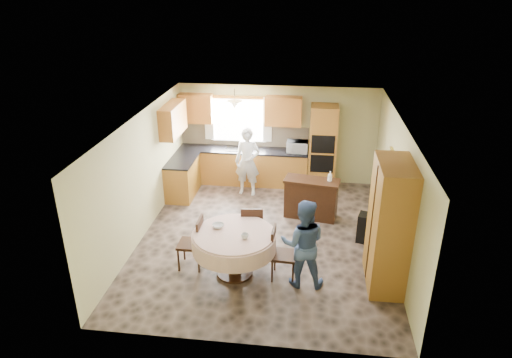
{
  "coord_description": "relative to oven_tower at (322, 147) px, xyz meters",
  "views": [
    {
      "loc": [
        0.82,
        -8.06,
        4.9
      ],
      "look_at": [
        -0.21,
        0.3,
        1.18
      ],
      "focal_mm": 32.0,
      "sensor_mm": 36.0,
      "label": 1
    }
  ],
  "objects": [
    {
      "name": "bowl_sideboard",
      "position": [
        -0.56,
        -1.65,
        -0.19
      ],
      "size": [
        0.24,
        0.24,
        0.05
      ],
      "primitive_type": "imported",
      "rotation": [
        0.0,
        0.0,
        -0.15
      ],
      "color": "#B2B2B2",
      "rests_on": "sideboard"
    },
    {
      "name": "oven_upper",
      "position": [
        0.0,
        -0.31,
        0.19
      ],
      "size": [
        0.56,
        0.01,
        0.45
      ],
      "primitive_type": "cube",
      "color": "black",
      "rests_on": "oven_tower"
    },
    {
      "name": "base_cab_left",
      "position": [
        -3.35,
        -0.89,
        -0.62
      ],
      "size": [
        0.6,
        1.2,
        0.88
      ],
      "primitive_type": "cube",
      "color": "#BD7732",
      "rests_on": "floor"
    },
    {
      "name": "curtain_right",
      "position": [
        -1.4,
        0.24,
        0.59
      ],
      "size": [
        0.22,
        0.02,
        1.15
      ],
      "primitive_type": "cube",
      "color": "white",
      "rests_on": "wall_back"
    },
    {
      "name": "curtain_left",
      "position": [
        -2.9,
        0.24,
        0.59
      ],
      "size": [
        0.22,
        0.02,
        1.15
      ],
      "primitive_type": "cube",
      "color": "white",
      "rests_on": "wall_back"
    },
    {
      "name": "pendant",
      "position": [
        -2.15,
        -0.19,
        1.06
      ],
      "size": [
        0.36,
        0.36,
        0.18
      ],
      "primitive_type": "cone",
      "rotation": [
        3.14,
        0.0,
        0.0
      ],
      "color": "beige",
      "rests_on": "ceiling"
    },
    {
      "name": "wall_front",
      "position": [
        -1.15,
        -5.69,
        0.19
      ],
      "size": [
        5.0,
        0.02,
        2.5
      ],
      "primitive_type": "cube",
      "color": "tan",
      "rests_on": "floor"
    },
    {
      "name": "backsplash",
      "position": [
        -2.0,
        0.3,
        0.12
      ],
      "size": [
        3.3,
        0.02,
        0.55
      ],
      "primitive_type": "cube",
      "color": "tan",
      "rests_on": "wall_back"
    },
    {
      "name": "person_dining",
      "position": [
        -0.35,
        -4.12,
        -0.26
      ],
      "size": [
        0.79,
        0.62,
        1.6
      ],
      "primitive_type": "imported",
      "rotation": [
        0.0,
        0.0,
        3.16
      ],
      "color": "#3D5585",
      "rests_on": "floor"
    },
    {
      "name": "oven_tower",
      "position": [
        0.0,
        0.0,
        0.0
      ],
      "size": [
        0.66,
        0.62,
        2.12
      ],
      "primitive_type": "cube",
      "color": "#BD7732",
      "rests_on": "floor"
    },
    {
      "name": "wall_cab_left",
      "position": [
        -3.2,
        0.15,
        0.85
      ],
      "size": [
        0.85,
        0.33,
        0.72
      ],
      "primitive_type": "cube",
      "color": "#C68031",
      "rests_on": "wall_back"
    },
    {
      "name": "wall_right",
      "position": [
        1.35,
        -2.69,
        0.19
      ],
      "size": [
        0.02,
        6.0,
        2.5
      ],
      "primitive_type": "cube",
      "color": "tan",
      "rests_on": "floor"
    },
    {
      "name": "microwave",
      "position": [
        -0.62,
        -0.04,
        0.01
      ],
      "size": [
        0.53,
        0.37,
        0.29
      ],
      "primitive_type": "imported",
      "rotation": [
        0.0,
        0.0,
        -0.02
      ],
      "color": "silver",
      "rests_on": "counter_back"
    },
    {
      "name": "oven_lower",
      "position": [
        0.0,
        -0.31,
        -0.31
      ],
      "size": [
        0.56,
        0.01,
        0.45
      ],
      "primitive_type": "cube",
      "color": "black",
      "rests_on": "oven_tower"
    },
    {
      "name": "bottle_sideboard",
      "position": [
        0.15,
        -1.65,
        -0.08
      ],
      "size": [
        0.11,
        0.11,
        0.27
      ],
      "primitive_type": "imported",
      "rotation": [
        0.0,
        0.0,
        0.08
      ],
      "color": "silver",
      "rests_on": "sideboard"
    },
    {
      "name": "wall_back",
      "position": [
        -1.15,
        0.31,
        0.19
      ],
      "size": [
        5.0,
        0.02,
        2.5
      ],
      "primitive_type": "cube",
      "color": "tan",
      "rests_on": "floor"
    },
    {
      "name": "framed_picture",
      "position": [
        1.32,
        -2.1,
        0.47
      ],
      "size": [
        0.06,
        0.61,
        0.51
      ],
      "color": "yellow",
      "rests_on": "wall_right"
    },
    {
      "name": "ceiling",
      "position": [
        -1.15,
        -2.69,
        1.44
      ],
      "size": [
        5.0,
        6.0,
        0.01
      ],
      "primitive_type": "cube",
      "color": "white",
      "rests_on": "wall_back"
    },
    {
      "name": "dining_table",
      "position": [
        -1.55,
        -3.99,
        -0.4
      ],
      "size": [
        1.48,
        1.48,
        0.85
      ],
      "color": "#351A0E",
      "rests_on": "floor"
    },
    {
      "name": "space_heater",
      "position": [
        0.94,
        -2.58,
        -0.76
      ],
      "size": [
        0.5,
        0.41,
        0.6
      ],
      "primitive_type": "cube",
      "rotation": [
        0.0,
        0.0,
        -0.27
      ],
      "color": "black",
      "rests_on": "floor"
    },
    {
      "name": "chair_back",
      "position": [
        -1.34,
        -3.24,
        -0.51
      ],
      "size": [
        0.48,
        0.48,
        1.0
      ],
      "rotation": [
        0.0,
        0.0,
        3.26
      ],
      "color": "#351A0E",
      "rests_on": "floor"
    },
    {
      "name": "chair_right",
      "position": [
        -0.75,
        -3.98,
        -0.52
      ],
      "size": [
        0.44,
        0.44,
        0.98
      ],
      "rotation": [
        0.0,
        0.0,
        1.52
      ],
      "color": "#351A0E",
      "rests_on": "floor"
    },
    {
      "name": "floor",
      "position": [
        -1.15,
        -2.69,
        -1.06
      ],
      "size": [
        5.0,
        6.0,
        0.01
      ],
      "primitive_type": "cube",
      "color": "brown",
      "rests_on": "ground"
    },
    {
      "name": "base_cab_back",
      "position": [
        -2.0,
        0.01,
        -0.62
      ],
      "size": [
        3.3,
        0.6,
        0.88
      ],
      "primitive_type": "cube",
      "color": "#BD7732",
      "rests_on": "floor"
    },
    {
      "name": "window",
      "position": [
        -2.15,
        0.29,
        0.54
      ],
      "size": [
        1.4,
        0.03,
        1.1
      ],
      "primitive_type": "cube",
      "color": "white",
      "rests_on": "wall_back"
    },
    {
      "name": "counter_left",
      "position": [
        -3.35,
        -0.89,
        -0.16
      ],
      "size": [
        0.64,
        1.2,
        0.04
      ],
      "primitive_type": "cube",
      "color": "black",
      "rests_on": "base_cab_left"
    },
    {
      "name": "cupboard",
      "position": [
        1.07,
        -3.89,
        0.06
      ],
      "size": [
        0.59,
        1.17,
        2.24
      ],
      "primitive_type": "cube",
      "color": "#BD7732",
      "rests_on": "floor"
    },
    {
      "name": "counter_back",
      "position": [
        -2.0,
        0.01,
        -0.16
      ],
      "size": [
        3.3,
        0.64,
        0.04
      ],
      "primitive_type": "cube",
      "color": "black",
      "rests_on": "base_cab_back"
    },
    {
      "name": "wall_left",
      "position": [
        -3.65,
        -2.69,
        0.19
      ],
      "size": [
        0.02,
        6.0,
        2.5
      ],
      "primitive_type": "cube",
      "color": "tan",
      "rests_on": "floor"
    },
    {
      "name": "chair_left",
      "position": [
        -2.31,
        -3.85,
        -0.51
      ],
      "size": [
        0.44,
        0.44,
        1.0
      ],
      "rotation": [
        0.0,
        0.0,
        -1.58
      ],
      "color": "#351A0E",
      "rests_on": "floor"
    },
    {
      "name": "bowl_table",
      "position": [
        -1.86,
        -3.84,
        -0.18
      ],
      "size": [
        0.25,
        0.25,
        0.07
      ],
      "primitive_type": "imported",
      "rotation": [
        0.0,
        0.0,
        0.22
      ],
      "color": "#B2B2B2",
      "rests_on": "dining_table"
    },
    {
      "name": "person_sink",
      "position": [
        -1.79,
        -0.63,
        -0.22
      ],
      "size": [
        0.65,
        0.46,
        1.68
      ],
      "primitive_type": "imported",
      "rotation": [
        0.0,
        0.0,
        -0.09
      ],
      "color": "silver",
      "rests_on": "floor"
    },
    {
      "name": "wall_cab_right",
      "position": [
        -1.0,
        0.15,
        0.85
      ],
      "size": [
        0.9,
        0.33,
        0.72
      ],
      "primitive_type": "cube",
      "color": "#C68031",
      "rests_on": "wall_back"
    },
    {
      "name": "cup_table",
      "position": [
        -1.34,
        -4.16,
        -0.17
      ],
      "size": [
        0.14,
        0.14,
        0.1
      ],
      "primitive_type": "imported",
      "rotation": [
        0.0,
        0.0,
        0.17
      ],
      "color": "#B2B2B2",
      "rests_on": "dining_table"
    },
    {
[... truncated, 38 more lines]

